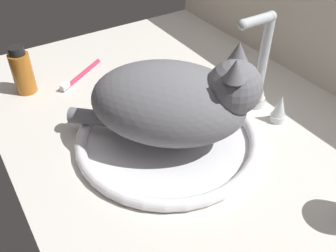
{
  "coord_description": "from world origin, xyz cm",
  "views": [
    {
      "loc": [
        52.74,
        -36.33,
        52.61
      ],
      "look_at": [
        5.04,
        -6.21,
        7.0
      ],
      "focal_mm": 39.81,
      "sensor_mm": 36.0,
      "label": 1
    }
  ],
  "objects_px": {
    "sink_basin": "(168,138)",
    "faucet": "(259,74)",
    "cat": "(178,102)",
    "amber_bottle": "(22,71)",
    "toothbrush": "(80,75)"
  },
  "relations": [
    {
      "from": "toothbrush",
      "to": "amber_bottle",
      "type": "bearing_deg",
      "value": -94.31
    },
    {
      "from": "toothbrush",
      "to": "cat",
      "type": "bearing_deg",
      "value": 11.61
    },
    {
      "from": "faucet",
      "to": "amber_bottle",
      "type": "xyz_separation_m",
      "value": [
        -0.34,
        -0.42,
        -0.03
      ]
    },
    {
      "from": "amber_bottle",
      "to": "cat",
      "type": "bearing_deg",
      "value": 29.93
    },
    {
      "from": "amber_bottle",
      "to": "faucet",
      "type": "bearing_deg",
      "value": 51.09
    },
    {
      "from": "sink_basin",
      "to": "cat",
      "type": "distance_m",
      "value": 0.09
    },
    {
      "from": "cat",
      "to": "toothbrush",
      "type": "height_order",
      "value": "cat"
    },
    {
      "from": "faucet",
      "to": "toothbrush",
      "type": "distance_m",
      "value": 0.44
    },
    {
      "from": "cat",
      "to": "amber_bottle",
      "type": "xyz_separation_m",
      "value": [
        -0.35,
        -0.2,
        -0.05
      ]
    },
    {
      "from": "sink_basin",
      "to": "amber_bottle",
      "type": "relative_size",
      "value": 3.19
    },
    {
      "from": "sink_basin",
      "to": "faucet",
      "type": "height_order",
      "value": "faucet"
    },
    {
      "from": "sink_basin",
      "to": "amber_bottle",
      "type": "xyz_separation_m",
      "value": [
        -0.34,
        -0.19,
        0.04
      ]
    },
    {
      "from": "sink_basin",
      "to": "cat",
      "type": "height_order",
      "value": "cat"
    },
    {
      "from": "sink_basin",
      "to": "faucet",
      "type": "distance_m",
      "value": 0.24
    },
    {
      "from": "faucet",
      "to": "cat",
      "type": "relative_size",
      "value": 0.64
    }
  ]
}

